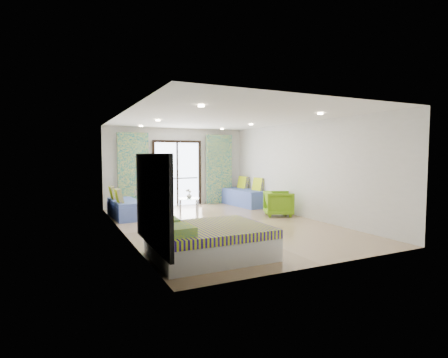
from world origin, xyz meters
name	(u,v)px	position (x,y,z in m)	size (l,w,h in m)	color
floor	(223,224)	(0.00, 0.00, 0.00)	(5.00, 7.50, 0.01)	#927557
ceiling	(223,118)	(0.00, 0.00, 2.70)	(5.00, 7.50, 0.01)	silver
wall_back	(177,167)	(0.00, 3.75, 1.35)	(5.00, 0.01, 2.70)	silver
wall_front	(325,182)	(0.00, -3.75, 1.35)	(5.00, 0.01, 2.70)	silver
wall_left	(122,174)	(-2.50, 0.00, 1.35)	(0.01, 7.50, 2.70)	silver
wall_right	(302,170)	(2.50, 0.00, 1.35)	(0.01, 7.50, 2.70)	silver
balcony_door	(177,170)	(0.00, 3.72, 1.26)	(1.76, 0.08, 2.28)	black
balcony_rail	(177,178)	(0.00, 3.73, 0.95)	(1.52, 0.03, 0.04)	#595451
curtain_left	(133,171)	(-1.55, 3.57, 1.25)	(1.00, 0.10, 2.50)	beige
curtain_right	(219,169)	(1.55, 3.57, 1.25)	(1.00, 0.10, 2.50)	beige
downlight_a	(201,106)	(-1.40, -2.00, 2.67)	(0.12, 0.12, 0.02)	#FFE0B2
downlight_b	(320,114)	(1.40, -2.00, 2.67)	(0.12, 0.12, 0.02)	#FFE0B2
downlight_c	(158,121)	(-1.40, 1.00, 2.67)	(0.12, 0.12, 0.02)	#FFE0B2
downlight_d	(251,125)	(1.40, 1.00, 2.67)	(0.12, 0.12, 0.02)	#FFE0B2
downlight_e	(141,126)	(-1.40, 3.00, 2.67)	(0.12, 0.12, 0.02)	#FFE0B2
downlight_f	(222,129)	(1.40, 3.00, 2.67)	(0.12, 0.12, 0.02)	#FFE0B2
headboard	(152,200)	(-2.46, -2.50, 1.05)	(0.06, 2.10, 1.50)	black
switch_plate	(135,193)	(-2.47, -1.25, 1.05)	(0.02, 0.10, 0.10)	silver
bed	(209,241)	(-1.48, -2.50, 0.28)	(1.96, 1.60, 0.68)	silver
daybed_left	(124,208)	(-2.12, 2.05, 0.27)	(0.76, 1.80, 0.88)	#475EAB
daybed_right	(244,197)	(2.12, 2.68, 0.31)	(0.96, 2.07, 0.99)	#475EAB
coffee_table	(189,200)	(-0.09, 2.33, 0.36)	(0.76, 0.76, 0.71)	silver
vase	(189,195)	(-0.06, 2.37, 0.49)	(0.17, 0.18, 0.17)	white
armchair	(279,202)	(2.00, 0.40, 0.39)	(0.76, 0.72, 0.79)	#659C14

